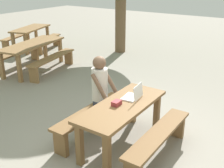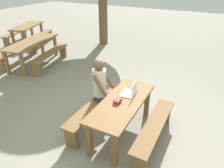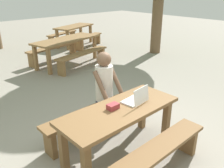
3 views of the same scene
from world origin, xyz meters
name	(u,v)px [view 1 (image 1 of 3)]	position (x,y,z in m)	size (l,w,h in m)	color
ground_plane	(122,145)	(0.00, 0.00, 0.00)	(30.00, 30.00, 0.00)	gray
picnic_table_front	(122,112)	(0.00, 0.00, 0.60)	(1.71, 0.67, 0.72)	brown
bench_near	(158,139)	(0.00, -0.62, 0.33)	(1.67, 0.30, 0.45)	brown
bench_far	(91,116)	(0.00, 0.62, 0.33)	(1.67, 0.30, 0.45)	brown
laptop	(134,95)	(0.29, -0.03, 0.78)	(0.34, 0.29, 0.24)	white
small_pouch	(117,103)	(-0.08, 0.06, 0.76)	(0.15, 0.10, 0.07)	#993338
person_seated	(102,88)	(0.26, 0.59, 0.77)	(0.38, 0.39, 1.32)	#333847
picnic_table_mid	(31,31)	(3.38, 6.00, 0.63)	(1.85, 1.22, 0.77)	olive
bench_mid_south	(48,41)	(3.58, 5.40, 0.33)	(1.56, 0.79, 0.44)	olive
bench_mid_north	(16,39)	(3.17, 6.60, 0.33)	(1.56, 0.79, 0.44)	olive
picnic_table_rear	(33,47)	(1.79, 4.08, 0.66)	(2.21, 1.17, 0.77)	olive
bench_rear_south	(52,60)	(1.91, 3.47, 0.35)	(1.91, 0.68, 0.46)	olive
bench_rear_north	(16,56)	(1.66, 4.68, 0.35)	(1.91, 0.68, 0.46)	olive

